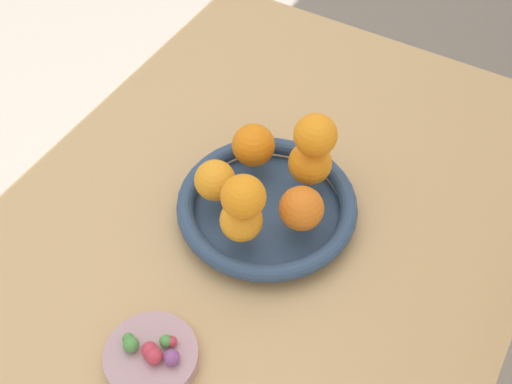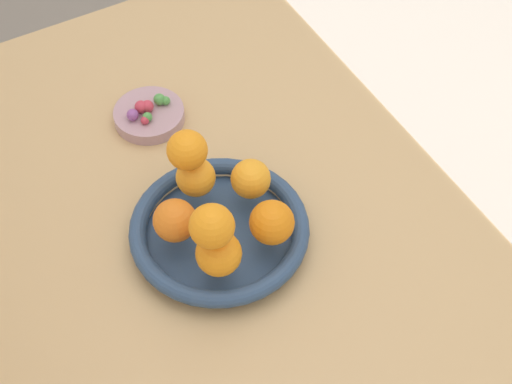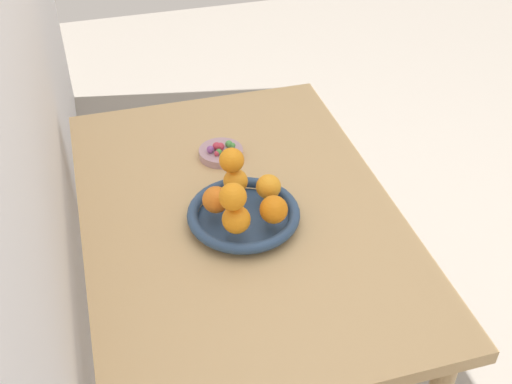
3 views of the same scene
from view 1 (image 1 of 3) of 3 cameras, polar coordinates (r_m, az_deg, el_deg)
dining_table at (r=1.02m, az=-0.41°, el=-6.94°), size 1.10×0.76×0.74m
fruit_bowl at (r=0.96m, az=0.74°, el=-1.20°), size 0.27×0.27×0.04m
candy_dish at (r=0.85m, az=-9.27°, el=-14.29°), size 0.12×0.12×0.02m
orange_0 at (r=0.95m, az=4.82°, el=2.57°), size 0.07×0.07×0.07m
orange_1 at (r=0.97m, az=-0.23°, el=4.19°), size 0.07×0.07×0.07m
orange_2 at (r=0.93m, az=-3.66°, el=1.04°), size 0.06×0.06×0.06m
orange_3 at (r=0.88m, az=-1.13°, el=-2.62°), size 0.06×0.06×0.06m
orange_4 at (r=0.89m, az=4.06°, el=-1.46°), size 0.06×0.06×0.06m
orange_5 at (r=0.90m, az=5.31°, el=5.05°), size 0.06×0.06×0.06m
orange_6 at (r=0.83m, az=-1.13°, el=-0.43°), size 0.06×0.06×0.06m
candy_ball_0 at (r=0.84m, az=-7.52°, el=-13.04°), size 0.01×0.01×0.01m
candy_ball_1 at (r=0.83m, az=-9.45°, el=-13.68°), size 0.02×0.02×0.02m
candy_ball_2 at (r=0.83m, az=-9.04°, el=-14.20°), size 0.02×0.02×0.02m
candy_ball_3 at (r=0.82m, az=-7.50°, el=-14.38°), size 0.02×0.02×0.02m
candy_ball_4 at (r=0.84m, az=-8.21°, el=-12.88°), size 0.02×0.02×0.02m
candy_ball_5 at (r=0.85m, az=-11.28°, el=-12.66°), size 0.02×0.02×0.02m
candy_ball_6 at (r=0.84m, az=-11.06°, el=-13.17°), size 0.02×0.02×0.02m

